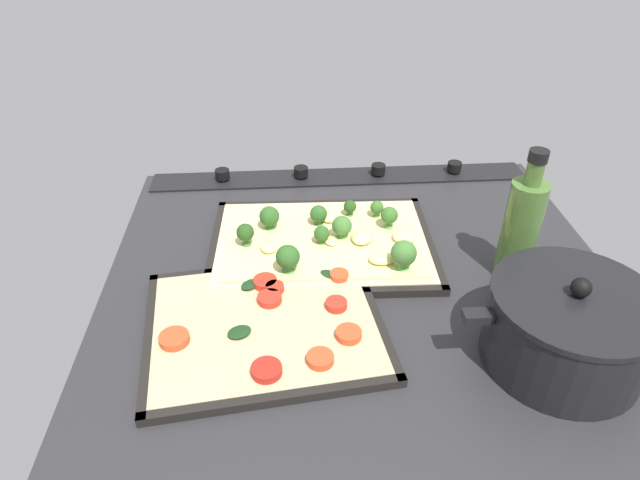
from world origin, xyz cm
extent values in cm
cube|color=#28282B|center=(0.00, 0.00, -1.50)|extent=(77.35, 72.26, 3.00)
cube|color=black|center=(0.00, -32.63, 0.40)|extent=(74.26, 7.00, 0.80)
cylinder|color=black|center=(-23.21, -32.63, 1.70)|extent=(2.80, 2.80, 1.80)
cylinder|color=black|center=(-7.74, -32.63, 1.70)|extent=(2.80, 2.80, 1.80)
cylinder|color=black|center=(7.74, -32.63, 1.70)|extent=(2.80, 2.80, 1.80)
cylinder|color=black|center=(23.21, -32.63, 1.70)|extent=(2.80, 2.80, 1.80)
cube|color=black|center=(5.30, -8.79, 0.25)|extent=(37.09, 27.44, 0.50)
cube|color=black|center=(4.92, -21.36, 0.65)|extent=(36.33, 2.30, 1.30)
cube|color=black|center=(5.68, 3.78, 0.65)|extent=(36.33, 2.30, 1.30)
cube|color=black|center=(-12.25, -8.26, 0.65)|extent=(2.00, 26.37, 1.30)
cube|color=black|center=(22.85, -9.32, 0.65)|extent=(2.00, 26.37, 1.30)
cube|color=beige|center=(5.30, -8.79, 1.00)|extent=(34.62, 24.97, 1.00)
cube|color=#EFDB8C|center=(5.30, -8.79, 1.70)|extent=(31.84, 22.49, 0.40)
cone|color=#4D8B3F|center=(13.75, -12.40, 2.42)|extent=(1.84, 1.84, 1.03)
sphere|color=#2D5B23|center=(13.75, -12.40, 4.18)|extent=(3.34, 3.34, 3.34)
cone|color=#68AD54|center=(-6.21, 0.06, 2.52)|extent=(2.15, 2.15, 1.24)
sphere|color=#427533|center=(-6.21, 0.06, 4.61)|extent=(3.92, 3.92, 3.92)
cone|color=#5B9F46|center=(-4.55, -14.69, 2.39)|extent=(1.26, 1.26, 0.98)
sphere|color=#386B28|center=(-4.55, -14.69, 3.75)|extent=(2.29, 2.29, 2.29)
cone|color=#4D8B3F|center=(5.57, -13.06, 2.36)|extent=(1.58, 1.58, 0.93)
sphere|color=#2D5B23|center=(5.57, -13.06, 3.91)|extent=(2.88, 2.88, 2.88)
cone|color=#427635|center=(17.52, -7.77, 2.56)|extent=(1.54, 1.54, 1.32)
sphere|color=#264C1C|center=(17.52, -7.77, 4.27)|extent=(2.80, 2.80, 2.80)
cone|color=#4D8B3F|center=(10.96, -0.53, 2.50)|extent=(1.99, 1.99, 1.19)
sphere|color=#2D5B23|center=(10.96, -0.53, 4.45)|extent=(3.62, 3.62, 3.62)
cone|color=#5B9F46|center=(-6.03, -11.19, 2.56)|extent=(1.58, 1.58, 1.31)
sphere|color=#386B28|center=(-6.03, -11.19, 4.29)|extent=(2.87, 2.87, 2.87)
cone|color=#427635|center=(0.21, -15.52, 2.34)|extent=(1.21, 1.21, 0.88)
sphere|color=#264C1C|center=(0.21, -15.52, 3.61)|extent=(2.21, 2.21, 2.21)
cone|color=#4D8B3F|center=(5.45, -7.46, 2.33)|extent=(1.37, 1.37, 0.85)
sphere|color=#2D5B23|center=(5.45, -7.46, 3.69)|extent=(2.49, 2.49, 2.49)
cone|color=#68AD54|center=(2.07, -8.88, 2.38)|extent=(1.78, 1.78, 0.97)
sphere|color=#427533|center=(2.07, -8.88, 4.08)|extent=(3.24, 3.24, 3.24)
ellipsoid|color=#EFDB8C|center=(-1.17, -7.69, 2.54)|extent=(4.81, 5.23, 1.48)
ellipsoid|color=#EFDB8C|center=(3.95, -7.30, 2.29)|extent=(2.68, 3.02, 0.90)
ellipsoid|color=#EFDB8C|center=(-7.91, -7.41, 2.48)|extent=(3.89, 4.04, 1.36)
ellipsoid|color=#EFDB8C|center=(4.06, -14.23, 2.44)|extent=(4.38, 4.41, 1.25)
ellipsoid|color=#EFDB8C|center=(13.97, -6.09, 2.36)|extent=(3.02, 3.48, 1.08)
ellipsoid|color=#EFDB8C|center=(-3.39, -1.72, 2.52)|extent=(4.15, 3.00, 1.44)
cube|color=black|center=(14.45, 9.79, 0.25)|extent=(34.59, 30.11, 0.50)
cube|color=black|center=(15.92, -2.84, 0.65)|extent=(31.65, 4.87, 1.30)
cube|color=black|center=(12.98, 22.41, 0.65)|extent=(31.65, 4.87, 1.30)
cube|color=black|center=(-0.71, 8.02, 0.65)|extent=(4.28, 26.58, 1.30)
cube|color=black|center=(29.61, 11.55, 0.65)|extent=(4.28, 26.58, 1.30)
cube|color=tan|center=(14.45, 9.79, 0.95)|extent=(31.93, 27.45, 0.90)
cylinder|color=#D14723|center=(3.46, 13.50, 1.90)|extent=(3.43, 3.43, 1.00)
cylinder|color=red|center=(13.75, 5.73, 1.90)|extent=(3.44, 3.44, 1.00)
cylinder|color=red|center=(14.43, 1.98, 1.90)|extent=(3.49, 3.49, 1.00)
cylinder|color=red|center=(4.51, 7.61, 1.90)|extent=(3.03, 3.03, 1.00)
cylinder|color=#D14723|center=(3.48, 1.22, 1.90)|extent=(2.81, 2.81, 1.00)
cylinder|color=#D14723|center=(25.96, 12.78, 1.90)|extent=(3.92, 3.92, 1.00)
cylinder|color=#B22319|center=(14.05, 18.93, 1.90)|extent=(3.82, 3.82, 1.00)
cylinder|color=red|center=(13.00, 3.41, 1.90)|extent=(2.63, 2.63, 1.00)
cylinder|color=#D14723|center=(7.45, 17.55, 1.90)|extent=(3.43, 3.43, 1.00)
ellipsoid|color=#193819|center=(4.90, 0.83, 1.80)|extent=(3.75, 3.60, 0.60)
ellipsoid|color=#193819|center=(17.67, 12.03, 1.80)|extent=(3.90, 3.52, 0.60)
ellipsoid|color=#193819|center=(16.55, 2.24, 1.80)|extent=(3.64, 3.52, 0.60)
cylinder|color=black|center=(-23.03, 17.75, 4.84)|extent=(19.73, 19.73, 9.67)
cylinder|color=black|center=(-23.03, 17.75, 10.07)|extent=(20.13, 20.13, 0.80)
sphere|color=black|center=(-23.03, 17.75, 11.67)|extent=(2.40, 2.40, 2.40)
cube|color=black|center=(-11.36, 17.75, 7.93)|extent=(3.60, 2.00, 1.20)
cylinder|color=#476B2D|center=(-23.22, -0.17, 7.81)|extent=(5.36, 5.36, 15.62)
cylinder|color=#476B2D|center=(-23.22, -0.17, 17.37)|extent=(2.41, 2.41, 3.50)
cylinder|color=black|center=(-23.22, -0.17, 19.92)|extent=(2.68, 2.68, 1.60)
camera|label=1|loc=(10.82, 65.39, 52.86)|focal=31.12mm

